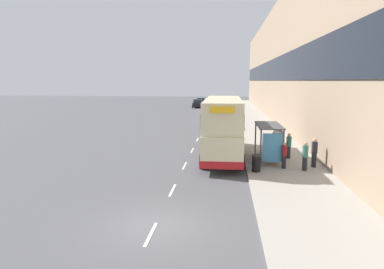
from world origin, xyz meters
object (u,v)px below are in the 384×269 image
at_px(car_0, 222,121).
at_px(litter_bin, 256,163).
at_px(double_decker_bus_near, 223,127).
at_px(car_3, 201,102).
at_px(pedestrian_4, 314,152).
at_px(car_2, 226,108).
at_px(pedestrian_3, 289,146).
at_px(bus_shelter, 272,136).
at_px(pedestrian_at_shelter, 305,156).
at_px(car_1, 198,104).
at_px(pedestrian_2, 284,155).
at_px(pedestrian_1, 274,140).

height_order(car_0, litter_bin, car_0).
distance_m(double_decker_bus_near, car_3, 53.32).
relative_size(double_decker_bus_near, pedestrian_4, 5.67).
distance_m(double_decker_bus_near, car_2, 35.97).
distance_m(car_0, pedestrian_3, 16.24).
bearing_deg(car_3, litter_bin, 97.55).
bearing_deg(pedestrian_4, bus_shelter, 152.70).
xyz_separation_m(car_0, litter_bin, (2.33, -19.36, -0.21)).
relative_size(car_2, pedestrian_at_shelter, 2.36).
bearing_deg(car_0, double_decker_bus_near, -89.05).
bearing_deg(car_0, car_1, 99.87).
relative_size(car_0, pedestrian_4, 2.18).
xyz_separation_m(car_3, pedestrian_2, (9.37, -56.26, 0.12)).
bearing_deg(pedestrian_4, pedestrian_2, -165.02).
xyz_separation_m(car_2, pedestrian_1, (3.79, -33.83, 0.14)).
bearing_deg(pedestrian_4, litter_bin, -158.40).
xyz_separation_m(car_0, pedestrian_2, (4.11, -18.40, 0.11)).
bearing_deg(car_2, pedestrian_2, -84.66).
xyz_separation_m(car_2, pedestrian_2, (3.66, -39.18, 0.12)).
bearing_deg(bus_shelter, car_3, 99.19).
relative_size(double_decker_bus_near, car_0, 2.60).
height_order(pedestrian_at_shelter, pedestrian_4, pedestrian_4).
relative_size(bus_shelter, car_3, 0.96).
bearing_deg(car_0, pedestrian_2, -77.40).
bearing_deg(pedestrian_2, car_0, 102.60).
distance_m(double_decker_bus_near, pedestrian_at_shelter, 6.35).
xyz_separation_m(pedestrian_3, litter_bin, (-2.57, -3.88, -0.38)).
xyz_separation_m(double_decker_bus_near, pedestrian_2, (3.86, -3.25, -1.30)).
distance_m(bus_shelter, car_1, 48.93).
height_order(pedestrian_at_shelter, litter_bin, pedestrian_at_shelter).
bearing_deg(car_2, litter_bin, -87.32).
distance_m(car_3, pedestrian_3, 54.30).
height_order(car_0, pedestrian_4, pedestrian_4).
bearing_deg(pedestrian_2, car_3, 99.46).
relative_size(double_decker_bus_near, pedestrian_2, 6.37).
relative_size(pedestrian_at_shelter, pedestrian_3, 0.99).
bearing_deg(pedestrian_3, car_3, 100.78).
bearing_deg(bus_shelter, car_1, 100.64).
bearing_deg(car_0, pedestrian_3, -72.44).
relative_size(car_2, litter_bin, 3.99).
relative_size(double_decker_bus_near, car_1, 2.60).
xyz_separation_m(car_0, car_3, (-5.26, 37.86, -0.02)).
height_order(bus_shelter, pedestrian_4, bus_shelter).
height_order(double_decker_bus_near, pedestrian_2, double_decker_bus_near).
height_order(car_1, car_3, car_1).
bearing_deg(litter_bin, car_0, 96.85).
xyz_separation_m(car_1, pedestrian_3, (10.38, -46.99, 0.18)).
height_order(pedestrian_at_shelter, pedestrian_1, pedestrian_at_shelter).
height_order(double_decker_bus_near, pedestrian_3, double_decker_bus_near).
bearing_deg(pedestrian_2, car_2, 95.34).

